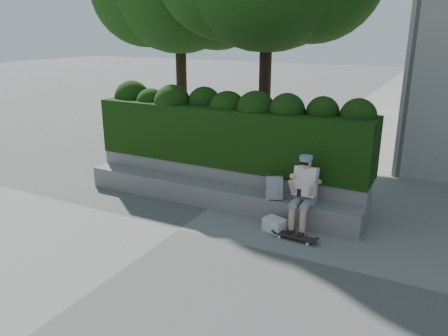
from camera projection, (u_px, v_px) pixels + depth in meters
The scene contains 8 objects.
ground at pixel (179, 229), 7.95m from camera, with size 80.00×80.00×0.00m, color slate.
bench_ledge at pixel (212, 196), 8.93m from camera, with size 6.00×0.45×0.45m, color gray.
planter_wall at pixel (223, 182), 9.29m from camera, with size 6.00×0.50×0.75m, color gray.
hedge at pixel (228, 135), 9.18m from camera, with size 6.00×1.00×1.20m, color black.
person at pixel (304, 190), 7.75m from camera, with size 0.40×0.76×1.38m.
skateboard at pixel (295, 236), 7.53m from camera, with size 0.74×0.22×0.08m.
backpack_plaid at pixel (274, 188), 8.11m from camera, with size 0.29×0.16×0.43m, color #B9B8BD.
backpack_ground at pixel (274, 225), 7.84m from camera, with size 0.38×0.27×0.24m, color silver.
Camera 1 is at (4.08, -6.03, 3.48)m, focal length 35.00 mm.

